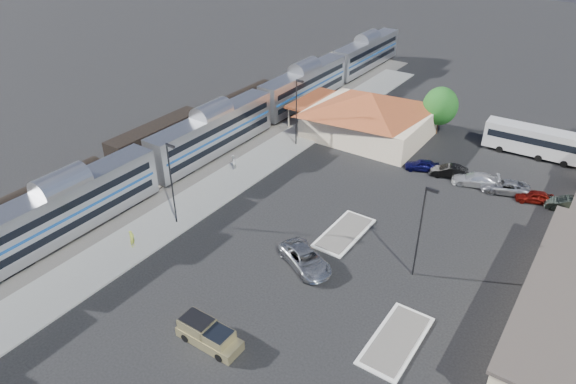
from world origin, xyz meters
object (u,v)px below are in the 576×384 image
Objects in this scene: station_depot at (369,114)px; suv at (305,259)px; coach_bus at (533,140)px; pickup_truck at (209,335)px.

suv is (8.10, -28.43, -2.29)m from station_depot.
station_depot is 3.04× the size of suv.
suv is 0.52× the size of coach_bus.
coach_bus reaches higher than suv.
pickup_truck is 0.86× the size of suv.
station_depot reaches higher than suv.
pickup_truck is (7.07, -40.11, -2.28)m from station_depot.
pickup_truck is 0.44× the size of coach_bus.
pickup_truck is at bearing 162.63° from coach_bus.
coach_bus is at bearing 8.42° from suv.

